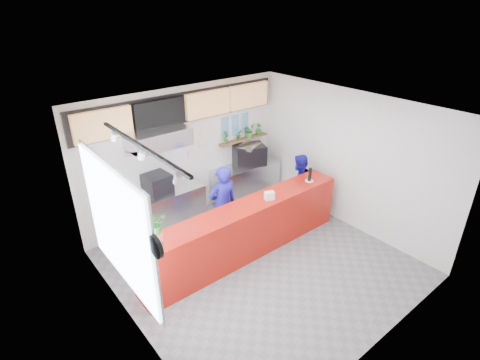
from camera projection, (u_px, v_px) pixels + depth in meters
floor at (259, 263)px, 7.26m from camera, size 5.00×5.00×0.00m
ceiling at (263, 112)px, 5.93m from camera, size 5.00×5.00×0.00m
wall_back at (186, 153)px, 8.33m from camera, size 5.00×0.00×5.00m
wall_left at (126, 250)px, 5.18m from camera, size 0.00×5.00×5.00m
wall_right at (347, 160)px, 8.00m from camera, size 0.00×5.00×5.00m
service_counter at (246, 230)px, 7.29m from camera, size 4.50×0.60×1.10m
cream_band at (182, 105)px, 7.83m from camera, size 5.00×0.02×0.80m
prep_bench at (165, 211)px, 8.14m from camera, size 1.80×0.60×0.90m
panini_oven at (157, 185)px, 7.78m from camera, size 0.54×0.54×0.46m
extraction_hood at (158, 138)px, 7.35m from camera, size 1.20×0.70×0.35m
hood_lip at (159, 147)px, 7.43m from camera, size 1.20×0.69×0.31m
right_bench at (246, 181)px, 9.44m from camera, size 1.80×0.60×0.90m
espresso_machine at (249, 155)px, 9.18m from camera, size 0.91×0.78×0.49m
espresso_tray at (249, 146)px, 9.08m from camera, size 0.71×0.60×0.06m
herb_shelf at (244, 139)px, 9.16m from camera, size 1.40×0.18×0.04m
menu_board_far_left at (103, 125)px, 6.79m from camera, size 1.10×0.10×0.55m
menu_board_mid_left at (160, 114)px, 7.45m from camera, size 1.10×0.10×0.55m
menu_board_mid_right at (208, 104)px, 8.10m from camera, size 1.10×0.10×0.55m
menu_board_far_right at (249, 96)px, 8.76m from camera, size 1.10×0.10×0.55m
soffit at (183, 108)px, 7.84m from camera, size 4.80×0.04×0.65m
window_pane at (118, 228)px, 5.32m from camera, size 0.04×2.20×1.90m
window_frame at (119, 227)px, 5.33m from camera, size 0.03×2.30×2.00m
wall_clock_rim at (156, 247)px, 4.33m from camera, size 0.05×0.30×0.30m
wall_clock_face at (158, 246)px, 4.35m from camera, size 0.02×0.26×0.26m
track_rail at (141, 146)px, 4.77m from camera, size 0.05×2.40×0.04m
dec_plate_a at (191, 142)px, 8.28m from camera, size 0.24×0.03×0.24m
dec_plate_b at (203, 143)px, 8.50m from camera, size 0.24×0.03×0.24m
dec_plate_c at (192, 154)px, 8.42m from camera, size 0.24×0.03×0.24m
dec_plate_d at (204, 132)px, 8.41m from camera, size 0.24×0.03×0.24m
photo_frame_a at (225, 123)px, 8.72m from camera, size 0.20×0.02×0.25m
photo_frame_b at (235, 120)px, 8.89m from camera, size 0.20×0.02×0.25m
photo_frame_c at (245, 118)px, 9.05m from camera, size 0.20×0.02×0.25m
photo_frame_d at (225, 133)px, 8.83m from camera, size 0.20×0.02×0.25m
photo_frame_e at (235, 130)px, 9.00m from camera, size 0.20×0.02×0.25m
photo_frame_f at (245, 128)px, 9.17m from camera, size 0.20×0.02×0.25m
staff_center at (223, 205)px, 7.56m from camera, size 0.66×0.47×1.71m
staff_right at (298, 185)px, 8.64m from camera, size 0.79×0.66×1.47m
herb_a at (226, 137)px, 8.77m from camera, size 0.20×0.17×0.32m
herb_b at (239, 134)px, 9.01m from camera, size 0.16×0.14×0.26m
herb_c at (249, 130)px, 9.17m from camera, size 0.38×0.35×0.33m
herb_d at (259, 129)px, 9.37m from camera, size 0.18×0.16×0.27m
glass_vase at (158, 238)px, 5.94m from camera, size 0.20×0.20×0.20m
basil_vase at (156, 223)px, 5.81m from camera, size 0.34×0.30×0.35m
napkin_holder at (269, 196)px, 7.24m from camera, size 0.21×0.17×0.16m
white_plate at (309, 181)px, 7.99m from camera, size 0.21×0.21×0.01m
pepper_mill at (310, 174)px, 7.92m from camera, size 0.09×0.09×0.29m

